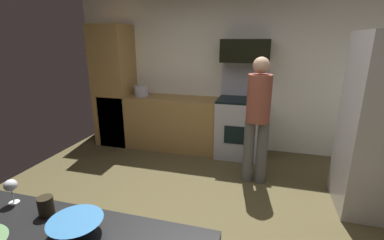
# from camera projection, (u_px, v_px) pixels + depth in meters

# --- Properties ---
(ground_plane) EXTENTS (5.20, 4.80, 0.02)m
(ground_plane) POSITION_uv_depth(u_px,v_px,m) (184.00, 225.00, 2.79)
(ground_plane) COLOR brown
(wall_back) EXTENTS (5.20, 0.12, 2.60)m
(wall_back) POSITION_uv_depth(u_px,v_px,m) (223.00, 73.00, 4.58)
(wall_back) COLOR white
(wall_back) RESTS_ON ground
(lower_cabinet_run) EXTENTS (2.40, 0.60, 0.90)m
(lower_cabinet_run) POSITION_uv_depth(u_px,v_px,m) (168.00, 123.00, 4.72)
(lower_cabinet_run) COLOR #9D7843
(lower_cabinet_run) RESTS_ON ground
(cabinet_column) EXTENTS (0.60, 0.60, 2.10)m
(cabinet_column) POSITION_uv_depth(u_px,v_px,m) (115.00, 86.00, 4.80)
(cabinet_column) COLOR #9D7843
(cabinet_column) RESTS_ON ground
(oven_range) EXTENTS (0.76, 0.65, 1.51)m
(oven_range) POSITION_uv_depth(u_px,v_px,m) (241.00, 125.00, 4.37)
(oven_range) COLOR #B1B2BC
(oven_range) RESTS_ON ground
(microwave) EXTENTS (0.74, 0.38, 0.35)m
(microwave) POSITION_uv_depth(u_px,v_px,m) (245.00, 51.00, 4.11)
(microwave) COLOR black
(microwave) RESTS_ON oven_range
(person_cook) EXTENTS (0.31, 0.30, 1.65)m
(person_cook) POSITION_uv_depth(u_px,v_px,m) (258.00, 115.00, 3.39)
(person_cook) COLOR #575757
(person_cook) RESTS_ON ground
(mixing_bowl_small) EXTENTS (0.27, 0.27, 0.08)m
(mixing_bowl_small) POSITION_uv_depth(u_px,v_px,m) (76.00, 227.00, 1.34)
(mixing_bowl_small) COLOR teal
(mixing_bowl_small) RESTS_ON counter_island
(wine_glass_near) EXTENTS (0.07, 0.07, 0.15)m
(wine_glass_near) POSITION_uv_depth(u_px,v_px,m) (11.00, 186.00, 1.58)
(wine_glass_near) COLOR silver
(wine_glass_near) RESTS_ON counter_island
(mug_tea) EXTENTS (0.08, 0.08, 0.11)m
(mug_tea) POSITION_uv_depth(u_px,v_px,m) (46.00, 206.00, 1.49)
(mug_tea) COLOR black
(mug_tea) RESTS_ON counter_island
(stock_pot) EXTENTS (0.25, 0.25, 0.18)m
(stock_pot) POSITION_uv_depth(u_px,v_px,m) (141.00, 91.00, 4.69)
(stock_pot) COLOR #AFB3C7
(stock_pot) RESTS_ON lower_cabinet_run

